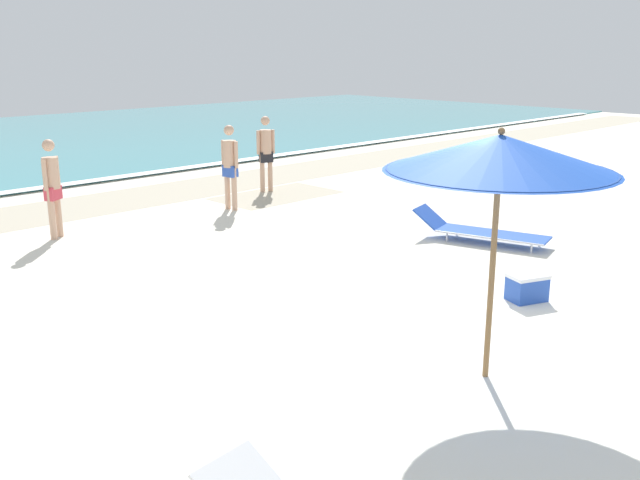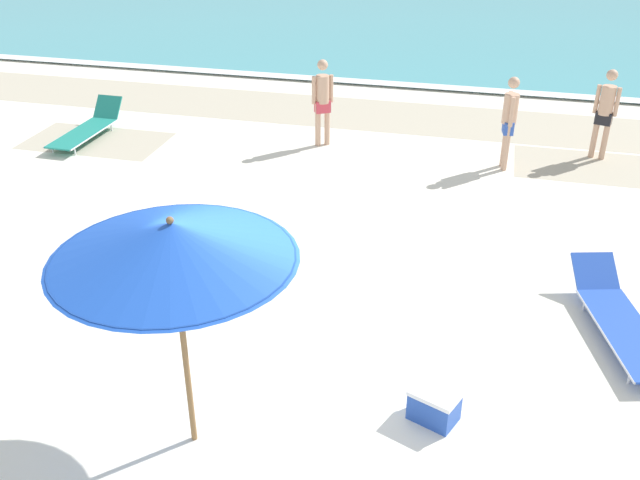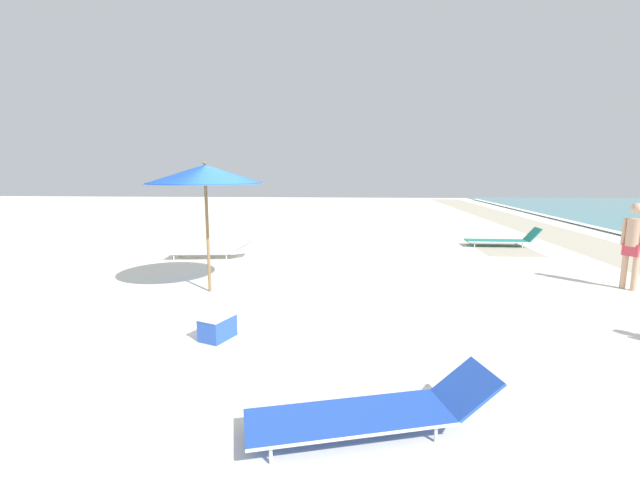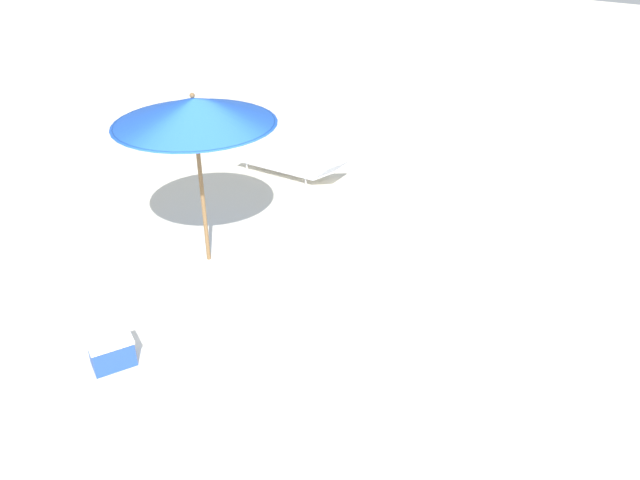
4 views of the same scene
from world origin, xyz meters
The scene contains 7 objects.
ground_plane centered at (0.00, 0.01, -0.08)m, with size 60.00×60.00×0.16m.
beach_umbrella centered at (-0.99, -1.28, 2.32)m, with size 2.25×2.25×2.57m.
sun_lounger_under_umbrella centered at (3.47, 1.72, 0.21)m, with size 1.19×2.42×0.51m.
beachgoer_wading_adult centered at (-1.68, 7.17, 1.00)m, with size 0.39×0.31×1.76m.
beachgoer_shoreline_child centered at (1.96, 6.82, 1.00)m, with size 0.27×0.45×1.76m.
beachgoer_strolling_adult centered at (3.74, 7.77, 1.00)m, with size 0.43×0.27×1.76m.
cooler_box centered at (1.38, -0.39, 0.19)m, with size 0.60×0.52×0.37m.
Camera 1 is at (-6.97, -4.90, 3.31)m, focal length 40.00 mm.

